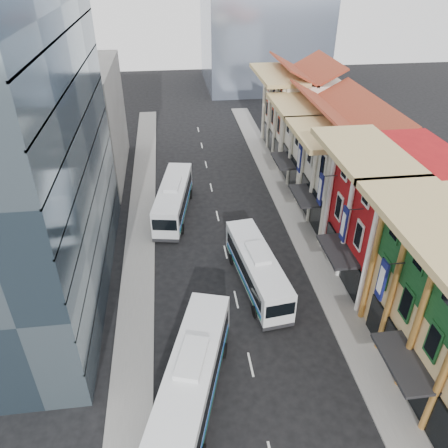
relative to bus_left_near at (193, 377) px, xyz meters
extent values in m
cube|color=slate|center=(12.77, 16.15, -1.95)|extent=(3.00, 90.00, 0.15)
cube|color=slate|center=(-4.23, 16.15, -1.95)|extent=(3.00, 90.00, 0.15)
cube|color=#A51214|center=(18.27, 11.15, 3.98)|extent=(8.00, 10.00, 12.00)
cube|color=silver|center=(18.27, 20.65, 2.98)|extent=(8.00, 9.00, 10.00)
cube|color=silver|center=(18.27, 29.65, 2.98)|extent=(8.00, 9.00, 10.00)
cube|color=silver|center=(18.27, 40.15, 3.48)|extent=(8.00, 12.00, 11.00)
cube|color=gray|center=(-11.73, 36.15, 4.98)|extent=(10.00, 18.00, 14.00)
camera|label=1|loc=(-0.36, -18.76, 23.56)|focal=35.00mm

